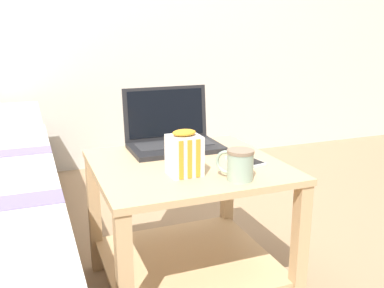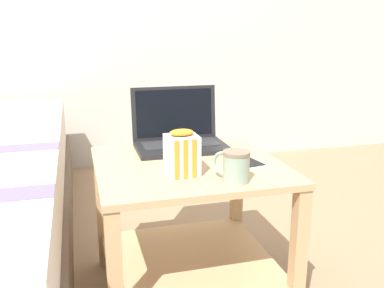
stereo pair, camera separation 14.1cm
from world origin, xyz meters
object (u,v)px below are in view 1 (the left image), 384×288
object	(u,v)px
laptop	(172,136)
cell_phone	(245,161)
mug_front_left	(239,163)
snack_bag	(184,154)

from	to	relation	value
laptop	cell_phone	distance (m)	0.32
mug_front_left	laptop	bearing A→B (deg)	99.48
cell_phone	snack_bag	bearing A→B (deg)	-168.91
laptop	mug_front_left	size ratio (longest dim) A/B	3.15
laptop	mug_front_left	bearing A→B (deg)	-80.52
snack_bag	laptop	bearing A→B (deg)	77.89
laptop	cell_phone	bearing A→B (deg)	-56.98
mug_front_left	snack_bag	xyz separation A→B (m)	(-0.14, 0.11, 0.02)
snack_bag	cell_phone	xyz separation A→B (m)	(0.24, 0.05, -0.06)
mug_front_left	cell_phone	bearing A→B (deg)	55.55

